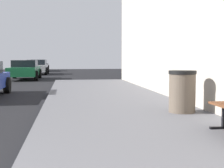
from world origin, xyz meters
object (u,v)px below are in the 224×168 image
at_px(car_green, 25,70).
at_px(car_white, 37,67).
at_px(trash_bin, 182,91).
at_px(car_black, 39,65).

bearing_deg(car_green, car_white, -91.13).
height_order(car_green, car_white, same).
xyz_separation_m(trash_bin, car_white, (-5.16, 21.60, 0.02)).
bearing_deg(trash_bin, car_white, 103.44).
distance_m(trash_bin, car_black, 29.80).
distance_m(trash_bin, car_white, 22.21).
relative_size(car_white, car_black, 0.91).
bearing_deg(car_black, car_green, 91.12).
relative_size(trash_bin, car_black, 0.21).
height_order(car_green, car_black, same).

